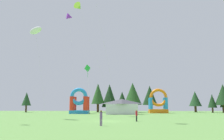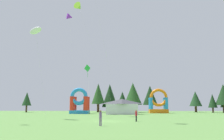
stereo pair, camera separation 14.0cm
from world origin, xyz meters
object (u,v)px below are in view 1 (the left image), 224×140
(kite_white_parafoil, at_px, (36,31))
(inflatable_yellow_castle, at_px, (158,104))
(kite_lime_delta, at_px, (79,7))
(person_midfield, at_px, (101,117))
(kite_purple_delta, at_px, (70,17))
(inflatable_red_slide, at_px, (79,104))
(person_left_edge, at_px, (136,115))
(festival_tent, at_px, (122,107))
(kite_green_diamond, at_px, (88,69))

(kite_white_parafoil, distance_m, inflatable_yellow_castle, 41.18)
(kite_lime_delta, relative_size, person_midfield, 15.29)
(kite_purple_delta, distance_m, inflatable_red_slide, 24.06)
(person_left_edge, bearing_deg, festival_tent, 37.74)
(kite_purple_delta, bearing_deg, festival_tent, -7.26)
(person_midfield, bearing_deg, kite_purple_delta, 128.04)
(inflatable_red_slide, bearing_deg, person_left_edge, -65.68)
(inflatable_yellow_castle, relative_size, festival_tent, 0.89)
(inflatable_red_slide, height_order, festival_tent, inflatable_red_slide)
(kite_lime_delta, distance_m, person_midfield, 37.26)
(kite_white_parafoil, relative_size, inflatable_yellow_castle, 2.36)
(kite_purple_delta, height_order, festival_tent, kite_purple_delta)
(person_left_edge, bearing_deg, kite_lime_delta, 65.16)
(inflatable_red_slide, bearing_deg, kite_green_diamond, -75.51)
(kite_green_diamond, distance_m, person_left_edge, 15.66)
(kite_white_parafoil, bearing_deg, inflatable_red_slide, 80.52)
(person_midfield, relative_size, festival_tent, 0.22)
(person_midfield, bearing_deg, kite_white_parafoil, 152.11)
(kite_white_parafoil, xyz_separation_m, kite_purple_delta, (1.05, 21.88, 10.82))
(inflatable_yellow_castle, bearing_deg, kite_white_parafoil, -131.36)
(person_midfield, height_order, festival_tent, festival_tent)
(kite_lime_delta, distance_m, person_left_edge, 33.55)
(kite_lime_delta, relative_size, inflatable_yellow_castle, 3.80)
(kite_white_parafoil, distance_m, festival_tent, 28.78)
(kite_purple_delta, xyz_separation_m, person_midfield, (12.32, -36.32, -25.45))
(inflatable_red_slide, distance_m, festival_tent, 12.03)
(kite_green_diamond, height_order, inflatable_yellow_castle, kite_green_diamond)
(kite_green_diamond, bearing_deg, festival_tent, 69.32)
(kite_lime_delta, bearing_deg, kite_purple_delta, 115.10)
(kite_green_diamond, bearing_deg, person_midfield, -76.68)
(kite_purple_delta, bearing_deg, kite_lime_delta, -64.90)
(person_midfield, bearing_deg, kite_green_diamond, 122.62)
(kite_white_parafoil, height_order, kite_lime_delta, kite_lime_delta)
(kite_purple_delta, relative_size, inflatable_yellow_castle, 3.95)
(kite_purple_delta, xyz_separation_m, festival_tent, (14.35, -1.83, -24.57))
(kite_purple_delta, bearing_deg, inflatable_yellow_castle, 16.69)
(kite_green_diamond, height_order, person_midfield, kite_green_diamond)
(kite_lime_delta, bearing_deg, person_midfield, -73.56)
(person_midfield, relative_size, inflatable_yellow_castle, 0.25)
(festival_tent, bearing_deg, inflatable_yellow_castle, 41.67)
(kite_lime_delta, relative_size, inflatable_red_slide, 3.85)
(kite_lime_delta, bearing_deg, inflatable_yellow_castle, 39.25)
(kite_purple_delta, height_order, kite_green_diamond, kite_purple_delta)
(inflatable_red_slide, bearing_deg, person_midfield, -76.06)
(kite_purple_delta, bearing_deg, kite_white_parafoil, -92.76)
(person_midfield, height_order, inflatable_red_slide, inflatable_red_slide)
(kite_white_parafoil, relative_size, kite_purple_delta, 0.60)
(person_midfield, bearing_deg, kite_lime_delta, 125.74)
(person_left_edge, height_order, person_midfield, person_midfield)
(person_left_edge, xyz_separation_m, inflatable_yellow_castle, (8.10, 36.15, 1.57))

